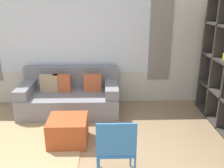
{
  "coord_description": "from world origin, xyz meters",
  "views": [
    {
      "loc": [
        0.62,
        -2.02,
        2.11
      ],
      "look_at": [
        0.72,
        1.63,
        0.85
      ],
      "focal_mm": 40.0,
      "sensor_mm": 36.0,
      "label": 1
    }
  ],
  "objects": [
    {
      "name": "ottoman",
      "position": [
        0.05,
        1.36,
        0.2
      ],
      "size": [
        0.58,
        0.55,
        0.4
      ],
      "color": "#B74C23",
      "rests_on": "ground_plane"
    },
    {
      "name": "area_rug",
      "position": [
        -0.98,
        1.5,
        0.01
      ],
      "size": [
        2.47,
        2.39,
        0.01
      ],
      "primitive_type": "cube",
      "color": "tan",
      "rests_on": "ground_plane"
    },
    {
      "name": "folding_chair",
      "position": [
        0.74,
        0.43,
        0.52
      ],
      "size": [
        0.44,
        0.46,
        0.86
      ],
      "rotation": [
        0.0,
        0.0,
        3.14
      ],
      "color": "#3375B7",
      "rests_on": "ground_plane"
    },
    {
      "name": "couch_main",
      "position": [
        -0.07,
        2.5,
        0.3
      ],
      "size": [
        1.85,
        0.93,
        0.82
      ],
      "color": "gray",
      "rests_on": "ground_plane"
    },
    {
      "name": "wall_back",
      "position": [
        0.0,
        2.99,
        1.36
      ],
      "size": [
        6.85,
        0.11,
        2.7
      ],
      "color": "silver",
      "rests_on": "ground_plane"
    }
  ]
}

